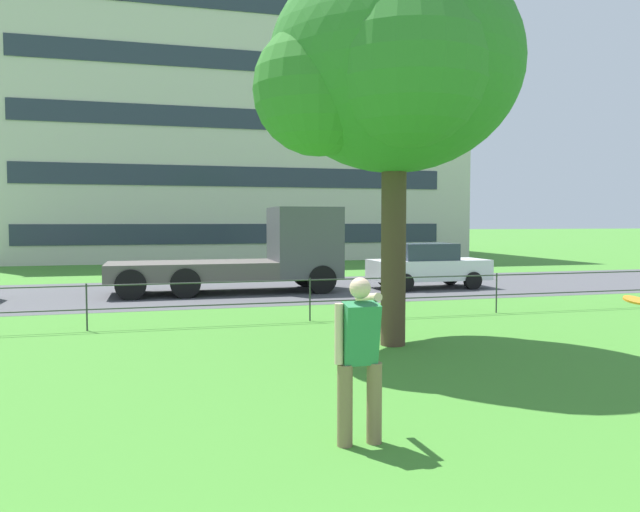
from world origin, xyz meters
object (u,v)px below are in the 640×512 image
at_px(person_thrower, 359,354).
at_px(car_white_right, 428,265).
at_px(frisbee, 635,300).
at_px(flatbed_truck_left, 260,254).
at_px(tree_large_lawn, 388,70).
at_px(apartment_building_background, 226,133).

relative_size(person_thrower, car_white_right, 0.43).
height_order(frisbee, flatbed_truck_left, flatbed_truck_left).
xyz_separation_m(tree_large_lawn, frisbee, (1.43, -4.52, -3.72)).
height_order(frisbee, car_white_right, car_white_right).
height_order(tree_large_lawn, frisbee, tree_large_lawn).
distance_m(frisbee, apartment_building_background, 35.72).
bearing_deg(car_white_right, apartment_building_background, 101.15).
relative_size(tree_large_lawn, apartment_building_background, 0.25).
xyz_separation_m(tree_large_lawn, flatbed_truck_left, (-0.88, 9.00, -3.85)).
bearing_deg(tree_large_lawn, person_thrower, -114.48).
relative_size(person_thrower, apartment_building_background, 0.06).
relative_size(tree_large_lawn, person_thrower, 4.08).
bearing_deg(apartment_building_background, frisbee, -88.49).
bearing_deg(frisbee, car_white_right, 75.40).
bearing_deg(person_thrower, tree_large_lawn, 65.52).
distance_m(tree_large_lawn, car_white_right, 10.73).
relative_size(tree_large_lawn, flatbed_truck_left, 0.97).
bearing_deg(flatbed_truck_left, apartment_building_background, 86.32).
bearing_deg(frisbee, tree_large_lawn, 107.61).
xyz_separation_m(frisbee, flatbed_truck_left, (-2.31, 13.53, -0.13)).
xyz_separation_m(person_thrower, frisbee, (3.59, 0.21, 0.41)).
xyz_separation_m(person_thrower, car_white_right, (6.99, 13.29, -0.16)).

